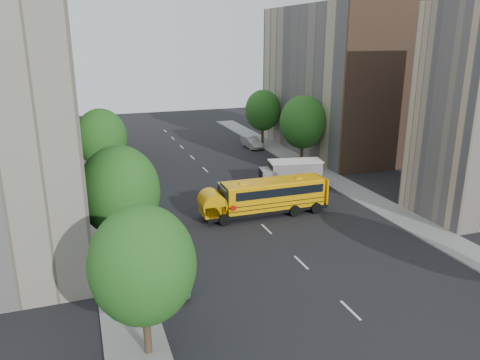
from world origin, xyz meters
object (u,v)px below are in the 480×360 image
parked_car_0 (170,274)px  parked_car_1 (131,185)px  street_tree_0 (143,265)px  safari_truck (291,173)px  parked_car_5 (252,142)px  street_tree_2 (101,138)px  street_tree_4 (303,122)px  street_tree_5 (263,110)px  parked_car_2 (117,152)px  school_bus (264,196)px  street_tree_1 (120,191)px  parked_car_4 (302,167)px

parked_car_0 → parked_car_1: bearing=-88.7°
street_tree_0 → safari_truck: street_tree_0 is taller
parked_car_5 → parked_car_1: bearing=-145.1°
street_tree_2 → street_tree_4: size_ratio=0.95×
street_tree_5 → parked_car_0: street_tree_5 is taller
street_tree_5 → parked_car_2: 20.23m
school_bus → parked_car_2: size_ratio=2.31×
parked_car_1 → parked_car_2: bearing=-94.4°
street_tree_1 → street_tree_2: (0.00, 18.00, -0.12)m
street_tree_2 → school_bus: bearing=-47.4°
street_tree_2 → parked_car_1: 5.64m
parked_car_5 → parked_car_4: bearing=-89.2°
parked_car_4 → street_tree_2: bearing=171.1°
street_tree_2 → street_tree_0: bearing=-90.0°
safari_truck → street_tree_4: bearing=66.6°
street_tree_0 → parked_car_5: 43.43m
street_tree_5 → street_tree_2: bearing=-151.4°
safari_truck → parked_car_1: size_ratio=1.73×
parked_car_5 → street_tree_4: bearing=-80.8°
safari_truck → parked_car_1: 15.61m
street_tree_1 → street_tree_2: bearing=90.0°
safari_truck → parked_car_2: size_ratio=1.47×
street_tree_4 → parked_car_1: street_tree_4 is taller
street_tree_0 → street_tree_4: bearing=51.8°
safari_truck → parked_car_0: size_ratio=1.46×
parked_car_0 → parked_car_1: size_ratio=1.18×
school_bus → parked_car_1: bearing=134.7°
parked_car_0 → parked_car_5: parked_car_0 is taller
parked_car_0 → street_tree_1: bearing=-60.5°
street_tree_1 → street_tree_4: size_ratio=0.98×
parked_car_0 → parked_car_4: parked_car_0 is taller
school_bus → parked_car_4: school_bus is taller
school_bus → safari_truck: school_bus is taller
parked_car_2 → school_bus: bearing=109.5°
street_tree_1 → parked_car_5: bearing=55.2°
street_tree_2 → parked_car_1: street_tree_2 is taller
street_tree_2 → parked_car_1: bearing=-54.4°
parked_car_5 → parked_car_2: bearing=175.2°
safari_truck → parked_car_1: bearing=175.4°
street_tree_2 → street_tree_5: size_ratio=1.03×
street_tree_0 → parked_car_0: street_tree_0 is taller
street_tree_0 → street_tree_5: size_ratio=0.99×
street_tree_1 → school_bus: bearing=22.6°
street_tree_1 → parked_car_2: street_tree_1 is taller
parked_car_0 → safari_truck: bearing=-133.9°
street_tree_1 → street_tree_4: street_tree_4 is taller
parked_car_2 → parked_car_5: size_ratio=1.02×
parked_car_0 → street_tree_2: bearing=-83.0°
street_tree_2 → parked_car_4: (20.60, -2.91, -4.11)m
parked_car_4 → parked_car_5: parked_car_5 is taller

